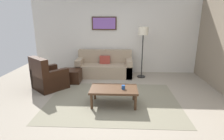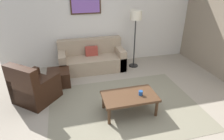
# 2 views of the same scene
# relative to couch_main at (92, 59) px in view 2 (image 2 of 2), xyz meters

# --- Properties ---
(ground_plane) EXTENTS (8.00, 8.00, 0.00)m
(ground_plane) POSITION_rel_couch_main_xyz_m (0.38, -2.12, -0.30)
(ground_plane) COLOR gray
(rear_partition) EXTENTS (6.00, 0.12, 2.80)m
(rear_partition) POSITION_rel_couch_main_xyz_m (0.38, 0.48, 1.10)
(rear_partition) COLOR silver
(rear_partition) RESTS_ON ground_plane
(area_rug) EXTENTS (3.21, 2.37, 0.01)m
(area_rug) POSITION_rel_couch_main_xyz_m (0.38, -2.12, -0.30)
(area_rug) COLOR gray
(area_rug) RESTS_ON ground_plane
(couch_main) EXTENTS (1.91, 0.86, 0.88)m
(couch_main) POSITION_rel_couch_main_xyz_m (0.00, 0.00, 0.00)
(couch_main) COLOR gray
(couch_main) RESTS_ON ground_plane
(armchair_leather) EXTENTS (1.13, 1.13, 0.95)m
(armchair_leather) POSITION_rel_couch_main_xyz_m (-1.53, -1.41, 0.01)
(armchair_leather) COLOR black
(armchair_leather) RESTS_ON ground_plane
(ottoman) EXTENTS (0.56, 0.56, 0.40)m
(ottoman) POSITION_rel_couch_main_xyz_m (-0.98, -0.78, -0.10)
(ottoman) COLOR black
(ottoman) RESTS_ON ground_plane
(coffee_table) EXTENTS (1.10, 0.64, 0.41)m
(coffee_table) POSITION_rel_couch_main_xyz_m (0.41, -2.30, 0.06)
(coffee_table) COLOR #472D1C
(coffee_table) RESTS_ON ground_plane
(cup) EXTENTS (0.09, 0.09, 0.09)m
(cup) POSITION_rel_couch_main_xyz_m (0.63, -2.35, 0.16)
(cup) COLOR #1E478C
(cup) RESTS_ON coffee_table
(lamp_standing) EXTENTS (0.32, 0.32, 1.71)m
(lamp_standing) POSITION_rel_couch_main_xyz_m (1.29, -0.18, 1.11)
(lamp_standing) COLOR black
(lamp_standing) RESTS_ON ground_plane
(framed_artwork) EXTENTS (0.88, 0.04, 0.46)m
(framed_artwork) POSITION_rel_couch_main_xyz_m (-0.04, 0.40, 1.50)
(framed_artwork) COLOR #382316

